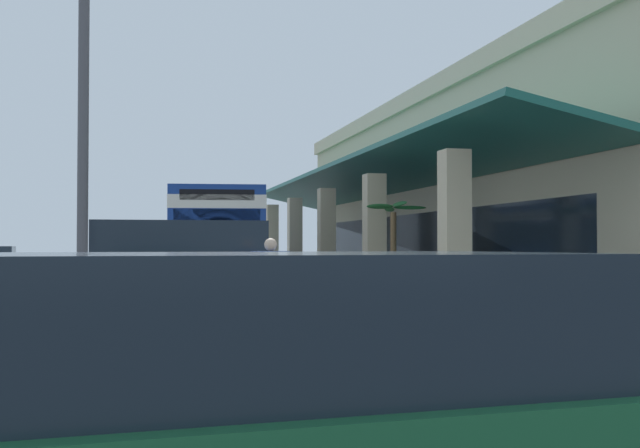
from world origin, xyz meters
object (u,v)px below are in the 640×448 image
Objects in this scene: pedestrian at (271,281)px; potted_palm at (394,275)px; transit_bus at (218,235)px; parked_suv_white at (182,270)px; parked_sedan_green at (322,420)px; lot_light_pole at (84,82)px.

potted_palm is at bearing 147.53° from pedestrian.
transit_bus is 4.28× the size of potted_palm.
transit_bus is 2.37× the size of parked_suv_white.
lot_light_pole is (-10.63, -1.67, 3.47)m from parked_sedan_green.
transit_bus is 7.02× the size of pedestrian.
parked_sedan_green is 2.81× the size of pedestrian.
pedestrian is at bearing -32.47° from potted_palm.
potted_palm reaches higher than parked_sedan_green.
potted_palm is (6.26, 4.02, -1.12)m from transit_bus.
lot_light_pole is at bearing -15.03° from transit_bus.
parked_suv_white is 7.30m from potted_palm.
parked_suv_white is at bearing 139.68° from lot_light_pole.
lot_light_pole is at bearing -171.05° from parked_sedan_green.
parked_suv_white is (10.77, -1.71, -0.84)m from transit_bus.
lot_light_pole is at bearing -40.32° from parked_suv_white.
potted_palm is 0.34× the size of lot_light_pole.
transit_bus is at bearing -147.25° from potted_palm.
parked_sedan_green is (23.44, -1.77, -1.10)m from transit_bus.
parked_suv_white is at bearing -149.80° from pedestrian.
transit_bus is at bearing 178.50° from pedestrian.
pedestrian is at bearing 172.14° from parked_sedan_green.
parked_suv_white is at bearing 179.74° from parked_sedan_green.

